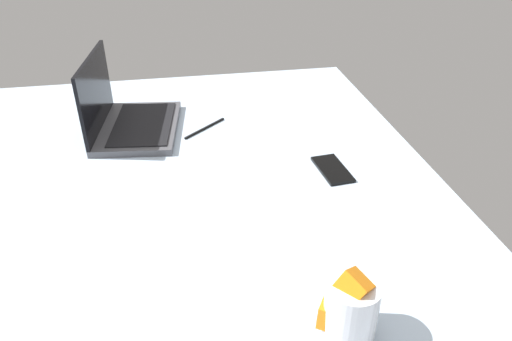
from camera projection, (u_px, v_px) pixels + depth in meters
bed_mattress at (169, 251)px, 112.42cm from camera, size 180.00×140.00×18.00cm
laptop at (127, 117)px, 143.30cm from camera, size 35.51×26.78×23.00cm
snack_cup at (349, 308)px, 78.53cm from camera, size 9.39×10.35×14.11cm
cell_phone at (332, 169)px, 125.78cm from camera, size 14.58×8.09×0.80cm
charger_cable at (205, 128)px, 146.24cm from camera, size 11.76×13.09×0.60cm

